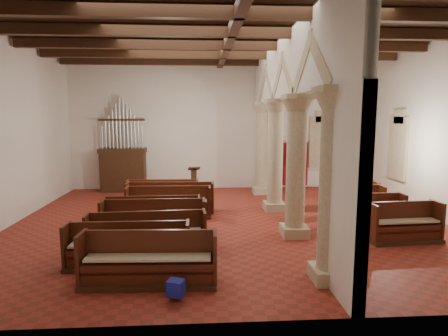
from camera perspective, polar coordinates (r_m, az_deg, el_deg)
floor at (r=12.44m, az=0.76°, el=-8.29°), size 14.00×14.00×0.00m
ceiling at (r=12.21m, az=0.82°, el=19.87°), size 14.00×14.00×0.00m
wall_back at (r=17.94m, az=-0.67°, el=6.43°), size 14.00×0.02×6.00m
wall_front at (r=6.00m, az=5.14°, el=3.30°), size 14.00×0.02×6.00m
wall_left at (r=13.39m, az=-30.76°, el=4.78°), size 0.02×12.00×6.00m
wall_right at (r=14.30m, az=30.12°, el=4.96°), size 0.02×12.00×6.00m
ceiling_beams at (r=12.17m, az=0.82°, el=19.04°), size 13.80×11.80×0.30m
arcade at (r=12.21m, az=9.33°, el=8.24°), size 0.90×11.90×6.00m
window_right_b at (r=16.48m, az=25.08°, el=2.75°), size 0.03×1.00×2.20m
window_back at (r=18.88m, az=14.71°, el=3.82°), size 1.00×0.03×2.20m
pipe_organ at (r=17.90m, az=-15.12°, el=0.92°), size 2.10×0.85×4.40m
lectern at (r=16.85m, az=-4.61°, el=-2.19°), size 0.57×0.58×1.26m
dossal_curtain at (r=18.51m, az=10.24°, el=0.65°), size 1.80×0.07×2.17m
processional_banner at (r=17.63m, az=10.96°, el=-0.96°), size 0.50×0.64×2.31m
hymnal_box_a at (r=7.49m, az=-7.33°, el=-17.67°), size 0.37×0.34×0.30m
hymnal_box_b at (r=10.35m, az=-6.07°, el=-10.25°), size 0.38×0.35×0.31m
hymnal_box_c at (r=12.00m, az=-6.87°, el=-7.58°), size 0.39×0.33×0.36m
tube_heater_a at (r=8.21m, az=-9.31°, el=-16.03°), size 0.89×0.24×0.09m
tube_heater_b at (r=8.51m, az=-12.39°, el=-15.23°), size 1.07×0.40×0.11m
nave_pew_0 at (r=8.17m, az=-11.34°, el=-14.61°), size 2.84×0.86×1.12m
nave_pew_1 at (r=9.18m, az=-14.40°, el=-12.32°), size 2.84×0.69×1.03m
nave_pew_2 at (r=9.88m, az=-11.62°, el=-10.69°), size 3.03×0.90×1.06m
nave_pew_3 at (r=11.12m, az=-10.66°, el=-8.50°), size 2.98×0.74×1.09m
nave_pew_4 at (r=12.10m, az=-10.90°, el=-7.35°), size 3.04×0.70×0.97m
nave_pew_5 at (r=13.10m, az=-8.42°, el=-5.94°), size 2.91×0.79×1.07m
nave_pew_6 at (r=13.82m, az=-8.18°, el=-5.19°), size 3.21×0.90×1.08m
nave_pew_7 at (r=14.72m, az=-9.34°, el=-4.47°), size 2.77×0.73×1.03m
aisle_pew_0 at (r=11.69m, az=25.74°, el=-8.28°), size 2.06×0.87×1.10m
aisle_pew_1 at (r=12.79m, az=21.38°, el=-6.77°), size 2.11×0.71×1.04m
aisle_pew_2 at (r=13.61m, az=19.23°, el=-5.66°), size 1.92×0.76×1.12m
aisle_pew_3 at (r=14.63m, az=18.79°, el=-4.79°), size 1.89×0.74×1.07m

